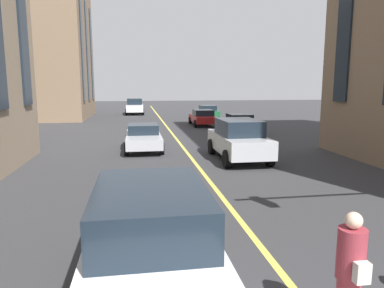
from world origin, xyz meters
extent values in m
cube|color=#D8C64C|center=(20.00, 0.00, 0.00)|extent=(80.00, 0.16, 0.01)
cube|color=silver|center=(42.48, 2.65, 0.78)|extent=(4.70, 1.95, 0.80)
cube|color=#19232D|center=(42.48, 2.65, 1.53)|extent=(2.58, 1.72, 0.70)
cylinder|color=black|center=(40.93, 1.71, 0.38)|extent=(0.76, 0.27, 0.76)
cylinder|color=black|center=(40.93, 3.58, 0.38)|extent=(0.76, 0.27, 0.76)
cylinder|color=black|center=(44.03, 1.71, 0.38)|extent=(0.76, 0.27, 0.76)
cylinder|color=black|center=(44.03, 3.58, 0.38)|extent=(0.76, 0.27, 0.76)
cube|color=#B21E1E|center=(29.30, -3.16, 0.59)|extent=(4.40, 1.80, 0.55)
cube|color=#19232D|center=(29.08, -3.16, 1.12)|extent=(1.85, 1.58, 0.50)
cylinder|color=black|center=(30.75, -2.30, 0.32)|extent=(0.64, 0.22, 0.64)
cylinder|color=black|center=(30.75, -4.02, 0.32)|extent=(0.64, 0.22, 0.64)
cylinder|color=black|center=(27.85, -2.30, 0.32)|extent=(0.64, 0.22, 0.64)
cylinder|color=black|center=(27.85, -4.02, 0.32)|extent=(0.64, 0.22, 0.64)
cube|color=#1E6038|center=(35.88, -4.90, 0.59)|extent=(4.40, 1.80, 0.55)
cube|color=#19232D|center=(35.66, -4.90, 1.12)|extent=(1.85, 1.58, 0.50)
cylinder|color=black|center=(37.33, -4.04, 0.32)|extent=(0.64, 0.22, 0.64)
cylinder|color=black|center=(37.33, -5.76, 0.32)|extent=(0.64, 0.22, 0.64)
cylinder|color=black|center=(34.43, -4.04, 0.32)|extent=(0.64, 0.22, 0.64)
cylinder|color=black|center=(34.43, -5.76, 0.32)|extent=(0.64, 0.22, 0.64)
cube|color=#B7BABF|center=(14.82, -2.11, 0.78)|extent=(4.70, 1.95, 0.80)
cube|color=#19232D|center=(14.82, -2.11, 1.53)|extent=(2.58, 1.72, 0.70)
cylinder|color=black|center=(16.37, -1.18, 0.38)|extent=(0.76, 0.27, 0.76)
cylinder|color=black|center=(16.37, -3.05, 0.38)|extent=(0.76, 0.27, 0.76)
cylinder|color=black|center=(13.27, -1.18, 0.38)|extent=(0.76, 0.27, 0.76)
cylinder|color=black|center=(13.27, -3.05, 0.38)|extent=(0.76, 0.27, 0.76)
cube|color=silver|center=(4.34, 2.40, 0.78)|extent=(4.70, 1.95, 0.80)
cube|color=#19232D|center=(4.34, 2.40, 1.53)|extent=(2.59, 1.72, 0.70)
cylinder|color=black|center=(5.89, 1.46, 0.38)|extent=(0.76, 0.27, 0.76)
cylinder|color=black|center=(5.89, 3.33, 0.38)|extent=(0.76, 0.27, 0.76)
cube|color=black|center=(24.31, -4.90, 0.59)|extent=(4.40, 1.80, 0.55)
cube|color=#19232D|center=(24.09, -4.90, 1.12)|extent=(1.85, 1.58, 0.50)
cylinder|color=black|center=(25.76, -4.04, 0.32)|extent=(0.64, 0.22, 0.64)
cylinder|color=black|center=(25.76, -5.76, 0.32)|extent=(0.64, 0.22, 0.64)
cylinder|color=black|center=(22.85, -4.04, 0.32)|extent=(0.64, 0.22, 0.64)
cylinder|color=black|center=(22.85, -5.76, 0.32)|extent=(0.64, 0.22, 0.64)
cube|color=#B7BABF|center=(18.05, 2.19, 0.59)|extent=(4.40, 1.80, 0.55)
cube|color=#19232D|center=(18.27, 2.19, 1.12)|extent=(1.85, 1.58, 0.50)
cylinder|color=black|center=(16.60, 1.33, 0.32)|extent=(0.64, 0.22, 0.64)
cylinder|color=black|center=(16.60, 3.06, 0.32)|extent=(0.64, 0.22, 0.64)
cylinder|color=black|center=(19.51, 1.33, 0.32)|extent=(0.64, 0.22, 0.64)
cylinder|color=black|center=(19.51, 3.06, 0.32)|extent=(0.64, 0.22, 0.64)
cylinder|color=maroon|center=(3.11, -0.24, 1.19)|extent=(0.38, 0.38, 0.71)
sphere|color=beige|center=(3.11, -0.24, 1.66)|extent=(0.23, 0.23, 0.23)
cube|color=beige|center=(2.86, -0.24, 1.05)|extent=(0.12, 0.20, 0.28)
cube|color=#846B51|center=(39.16, 13.80, 6.66)|extent=(11.51, 12.59, 13.33)
cube|color=#19232D|center=(35.33, 7.45, 6.93)|extent=(1.10, 0.10, 10.13)
cube|color=#19232D|center=(39.16, 7.45, 6.93)|extent=(1.10, 0.10, 10.13)
cube|color=#19232D|center=(43.00, 7.45, 6.93)|extent=(1.10, 0.10, 10.13)
camera|label=1|loc=(-1.01, 2.59, 3.43)|focal=33.42mm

